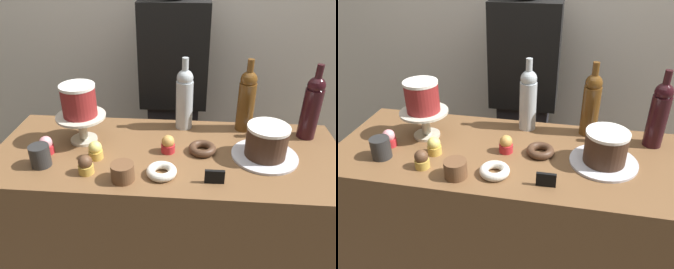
% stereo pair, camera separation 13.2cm
% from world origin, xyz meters
% --- Properties ---
extents(back_wall, '(6.00, 0.05, 2.60)m').
position_xyz_m(back_wall, '(0.00, 0.86, 1.30)').
color(back_wall, silver).
rests_on(back_wall, ground_plane).
extents(display_counter, '(1.42, 0.57, 0.90)m').
position_xyz_m(display_counter, '(0.00, 0.00, 0.45)').
color(display_counter, brown).
rests_on(display_counter, ground_plane).
extents(cake_stand_pedestal, '(0.20, 0.20, 0.12)m').
position_xyz_m(cake_stand_pedestal, '(-0.37, 0.06, 0.98)').
color(cake_stand_pedestal, beige).
rests_on(cake_stand_pedestal, display_counter).
extents(white_layer_cake, '(0.14, 0.14, 0.13)m').
position_xyz_m(white_layer_cake, '(-0.37, 0.06, 1.09)').
color(white_layer_cake, maroon).
rests_on(white_layer_cake, cake_stand_pedestal).
extents(silver_serving_platter, '(0.26, 0.26, 0.01)m').
position_xyz_m(silver_serving_platter, '(0.38, -0.01, 0.90)').
color(silver_serving_platter, silver).
rests_on(silver_serving_platter, display_counter).
extents(chocolate_round_cake, '(0.16, 0.16, 0.13)m').
position_xyz_m(chocolate_round_cake, '(0.38, -0.01, 0.97)').
color(chocolate_round_cake, '#3D2619').
rests_on(chocolate_round_cake, silver_serving_platter).
extents(wine_bottle_dark_red, '(0.08, 0.08, 0.33)m').
position_xyz_m(wine_bottle_dark_red, '(0.59, 0.17, 1.04)').
color(wine_bottle_dark_red, black).
rests_on(wine_bottle_dark_red, display_counter).
extents(wine_bottle_amber, '(0.08, 0.08, 0.33)m').
position_xyz_m(wine_bottle_amber, '(0.33, 0.22, 1.04)').
color(wine_bottle_amber, '#5B3814').
rests_on(wine_bottle_amber, display_counter).
extents(wine_bottle_clear, '(0.08, 0.08, 0.33)m').
position_xyz_m(wine_bottle_clear, '(0.06, 0.22, 1.04)').
color(wine_bottle_clear, '#B2BCC1').
rests_on(wine_bottle_clear, display_counter).
extents(cupcake_caramel, '(0.06, 0.06, 0.07)m').
position_xyz_m(cupcake_caramel, '(-0.00, -0.00, 0.93)').
color(cupcake_caramel, red).
rests_on(cupcake_caramel, display_counter).
extents(cupcake_strawberry, '(0.06, 0.06, 0.07)m').
position_xyz_m(cupcake_strawberry, '(-0.49, -0.05, 0.93)').
color(cupcake_strawberry, red).
rests_on(cupcake_strawberry, display_counter).
extents(cupcake_lemon, '(0.06, 0.06, 0.07)m').
position_xyz_m(cupcake_lemon, '(-0.28, -0.07, 0.93)').
color(cupcake_lemon, gold).
rests_on(cupcake_lemon, display_counter).
extents(cupcake_chocolate, '(0.06, 0.06, 0.07)m').
position_xyz_m(cupcake_chocolate, '(-0.29, -0.17, 0.93)').
color(cupcake_chocolate, gold).
rests_on(cupcake_chocolate, display_counter).
extents(donut_chocolate, '(0.11, 0.11, 0.03)m').
position_xyz_m(donut_chocolate, '(0.14, 0.01, 0.91)').
color(donut_chocolate, '#472D1E').
rests_on(donut_chocolate, display_counter).
extents(donut_sugar, '(0.11, 0.11, 0.03)m').
position_xyz_m(donut_sugar, '(-0.01, -0.16, 0.91)').
color(donut_sugar, silver).
rests_on(donut_sugar, display_counter).
extents(cookie_stack, '(0.08, 0.08, 0.07)m').
position_xyz_m(cookie_stack, '(-0.15, -0.20, 0.93)').
color(cookie_stack, brown).
rests_on(cookie_stack, display_counter).
extents(price_sign_chalkboard, '(0.07, 0.01, 0.05)m').
position_xyz_m(price_sign_chalkboard, '(0.18, -0.19, 0.92)').
color(price_sign_chalkboard, black).
rests_on(price_sign_chalkboard, display_counter).
extents(coffee_cup_ceramic, '(0.08, 0.08, 0.08)m').
position_xyz_m(coffee_cup_ceramic, '(-0.47, -0.13, 0.94)').
color(coffee_cup_ceramic, '#282828').
rests_on(coffee_cup_ceramic, display_counter).
extents(barista_figure, '(0.36, 0.22, 1.60)m').
position_xyz_m(barista_figure, '(-0.02, 0.60, 0.84)').
color(barista_figure, black).
rests_on(barista_figure, ground_plane).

